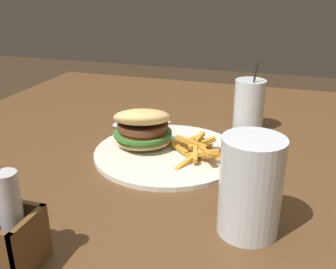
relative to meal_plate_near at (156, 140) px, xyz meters
The scene contains 5 objects.
dining_table 0.18m from the meal_plate_near, 141.49° to the left, with size 1.39×1.42×0.71m.
meal_plate_near is the anchor object (origin of this frame).
beer_glass 0.31m from the meal_plate_near, 134.90° to the left, with size 0.09×0.09×0.15m.
juice_glass 0.26m from the meal_plate_near, 130.24° to the right, with size 0.07×0.07×0.17m.
spoon 0.18m from the meal_plate_near, 45.02° to the right, with size 0.14×0.10×0.01m.
Camera 1 is at (-0.14, 0.64, 1.06)m, focal length 42.00 mm.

